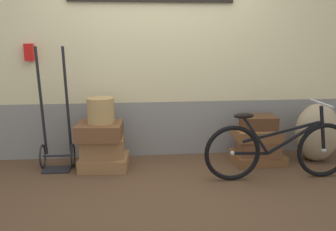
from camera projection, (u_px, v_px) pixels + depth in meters
name	position (u px, v px, depth m)	size (l,w,h in m)	color
ground	(163.00, 179.00, 4.05)	(8.81, 5.20, 0.06)	#513823
station_building	(157.00, 59.00, 4.61)	(6.81, 0.74, 2.45)	gray
suitcase_0	(105.00, 162.00, 4.30)	(0.55, 0.47, 0.14)	olive
suitcase_1	(103.00, 146.00, 4.29)	(0.49, 0.39, 0.22)	olive
suitcase_2	(100.00, 131.00, 4.20)	(0.51, 0.44, 0.18)	brown
suitcase_3	(257.00, 157.00, 4.51)	(0.59, 0.48, 0.11)	brown
suitcase_4	(258.00, 147.00, 4.44)	(0.48, 0.39, 0.19)	brown
suitcase_5	(257.00, 134.00, 4.42)	(0.53, 0.43, 0.12)	brown
suitcase_6	(259.00, 122.00, 4.42)	(0.39, 0.32, 0.16)	#4C2D19
wicker_basket	(101.00, 110.00, 4.17)	(0.31, 0.31, 0.29)	#A8844C
luggage_trolley	(56.00, 139.00, 4.24)	(0.37, 0.36, 1.41)	black
burlap_sack	(317.00, 132.00, 4.50)	(0.53, 0.45, 0.72)	#9E8966
bicycle	(278.00, 149.00, 3.92)	(1.62, 0.46, 0.84)	black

